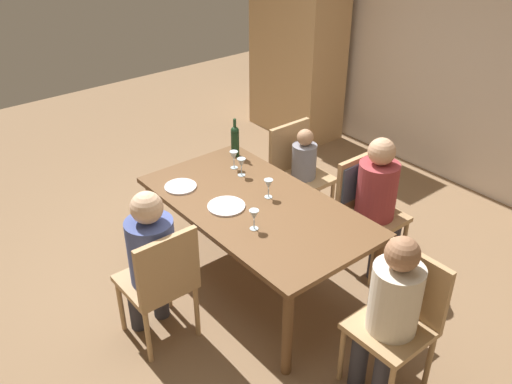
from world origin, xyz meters
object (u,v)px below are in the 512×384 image
(wine_glass_near_left, at_px, (241,163))
(dinner_plate_host, at_px, (226,206))
(chair_right_end, at_px, (401,314))
(wine_bottle_tall_green, at_px, (235,140))
(wine_glass_centre, at_px, (254,216))
(dinner_plate_guest_left, at_px, (181,187))
(dining_table, at_px, (256,213))
(chair_far_left, at_px, (297,168))
(wine_glass_far, at_px, (234,156))
(armoire_cabinet, at_px, (297,42))
(wine_glass_near_right, at_px, (269,185))
(person_man_guest, at_px, (151,255))
(chair_far_right, at_px, (363,196))
(person_woman_host, at_px, (391,307))
(chair_near, at_px, (161,279))
(person_child_small, at_px, (306,170))
(person_man_bearded, at_px, (379,197))

(wine_glass_near_left, xyz_separation_m, dinner_plate_host, (0.31, -0.38, -0.10))
(chair_right_end, xyz_separation_m, wine_bottle_tall_green, (-2.00, 0.27, 0.34))
(wine_glass_centre, bearing_deg, dinner_plate_guest_left, -173.84)
(dining_table, height_order, wine_bottle_tall_green, wine_bottle_tall_green)
(chair_far_left, bearing_deg, wine_bottle_tall_green, -23.92)
(wine_glass_far, bearing_deg, wine_glass_near_left, -12.29)
(armoire_cabinet, relative_size, chair_right_end, 2.37)
(wine_glass_near_right, xyz_separation_m, dinner_plate_guest_left, (-0.54, -0.43, -0.10))
(person_man_guest, bearing_deg, armoire_cabinet, 32.39)
(chair_far_left, distance_m, wine_glass_centre, 1.34)
(person_man_guest, bearing_deg, chair_right_end, -53.74)
(armoire_cabinet, relative_size, wine_glass_far, 14.63)
(chair_far_right, xyz_separation_m, person_man_guest, (-0.31, -1.74, 0.07))
(chair_far_right, xyz_separation_m, person_woman_host, (1.00, -0.89, 0.06))
(wine_glass_near_left, bearing_deg, armoire_cabinet, 127.71)
(wine_glass_far, bearing_deg, chair_far_left, 85.26)
(armoire_cabinet, bearing_deg, chair_near, -56.15)
(chair_near, bearing_deg, wine_glass_near_left, 25.21)
(dining_table, distance_m, wine_glass_near_left, 0.48)
(person_man_guest, relative_size, wine_bottle_tall_green, 3.43)
(armoire_cabinet, relative_size, wine_glass_near_left, 14.63)
(wine_bottle_tall_green, distance_m, wine_glass_near_right, 0.74)
(dining_table, height_order, wine_glass_far, wine_glass_far)
(person_child_small, height_order, wine_glass_centre, person_child_small)
(chair_near, bearing_deg, person_child_small, 15.04)
(wine_glass_far, height_order, dinner_plate_host, wine_glass_far)
(wine_bottle_tall_green, bearing_deg, wine_glass_near_right, -17.77)
(armoire_cabinet, xyz_separation_m, person_child_small, (1.62, -1.37, -0.54))
(wine_glass_near_right, bearing_deg, chair_far_right, 68.23)
(chair_near, height_order, chair_far_left, same)
(wine_bottle_tall_green, height_order, wine_glass_far, wine_bottle_tall_green)
(wine_glass_centre, bearing_deg, dining_table, 138.60)
(wine_bottle_tall_green, bearing_deg, person_child_small, 56.56)
(person_woman_host, distance_m, dinner_plate_host, 1.39)
(wine_bottle_tall_green, bearing_deg, dinner_plate_guest_left, -75.62)
(wine_bottle_tall_green, height_order, wine_glass_near_left, wine_bottle_tall_green)
(dining_table, bearing_deg, dinner_plate_guest_left, -151.50)
(armoire_cabinet, distance_m, chair_near, 3.78)
(chair_near, bearing_deg, chair_far_left, 18.40)
(armoire_cabinet, distance_m, dining_table, 3.03)
(person_woman_host, height_order, person_child_small, person_woman_host)
(chair_near, relative_size, chair_far_left, 1.00)
(armoire_cabinet, distance_m, person_woman_host, 4.01)
(person_man_guest, bearing_deg, chair_near, -90.00)
(dinner_plate_host, xyz_separation_m, dinner_plate_guest_left, (-0.45, -0.10, 0.00))
(armoire_cabinet, distance_m, wine_bottle_tall_green, 2.29)
(wine_glass_near_right, relative_size, dinner_plate_host, 0.54)
(chair_far_right, relative_size, person_man_bearded, 0.80)
(person_man_guest, distance_m, wine_glass_centre, 0.73)
(chair_right_end, relative_size, wine_glass_far, 6.17)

